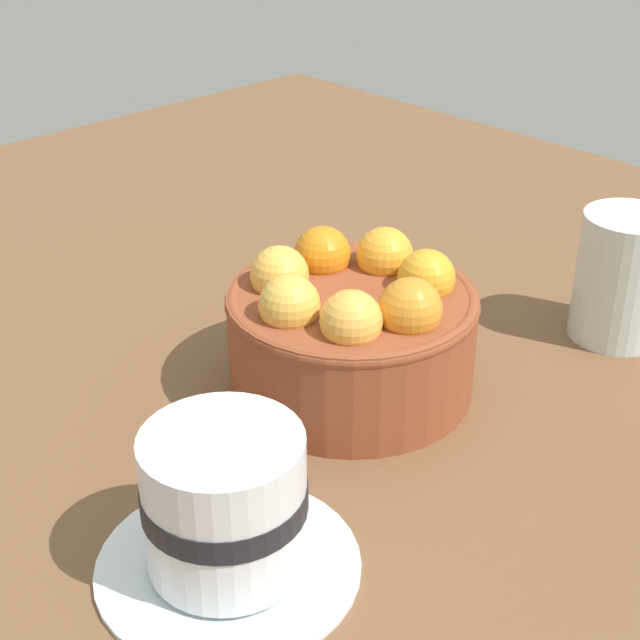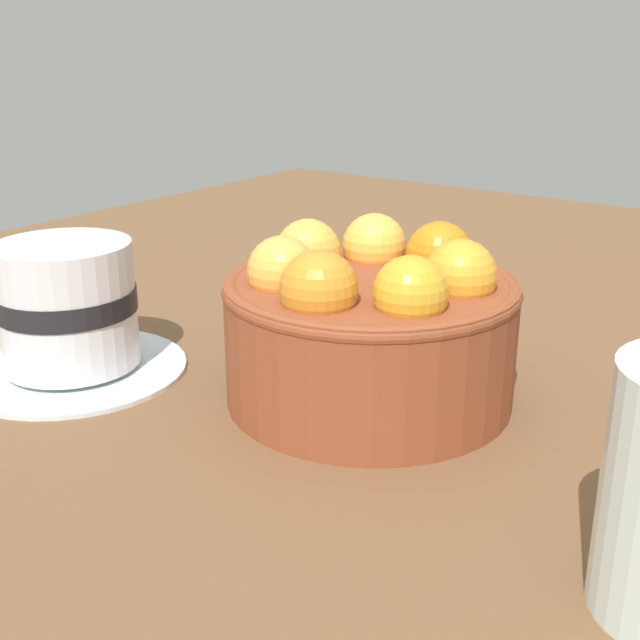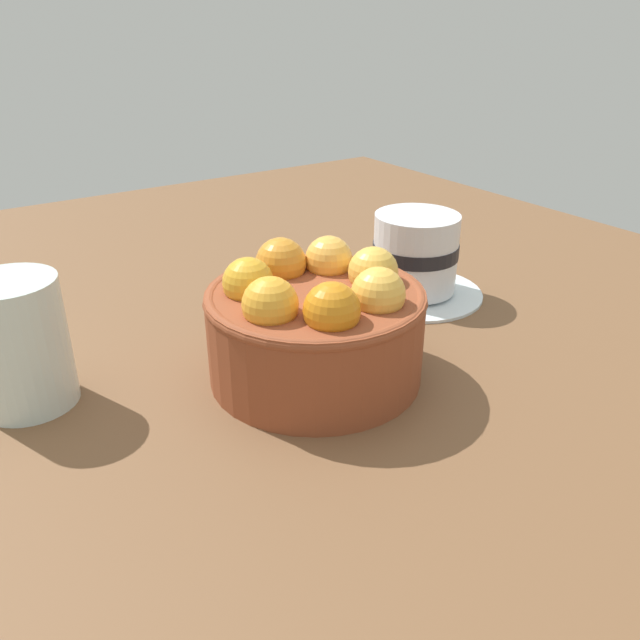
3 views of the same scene
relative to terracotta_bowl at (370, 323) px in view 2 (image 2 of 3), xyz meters
The scene contains 3 objects.
ground_plane 6.92cm from the terracotta_bowl, 41.26° to the left, with size 127.39×108.23×4.64cm, color brown.
terracotta_bowl is the anchor object (origin of this frame).
coffee_cup 18.70cm from the terracotta_bowl, 114.33° to the left, with size 13.96×13.96×8.28cm.
Camera 2 is at (-36.45, -23.17, 20.26)cm, focal length 45.54 mm.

